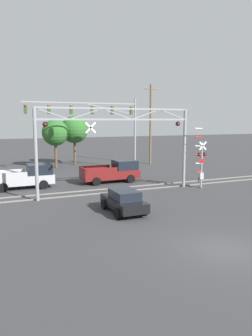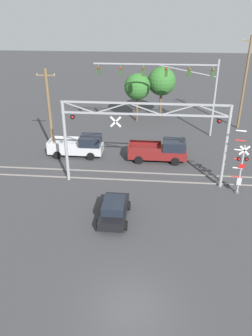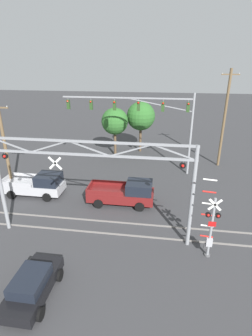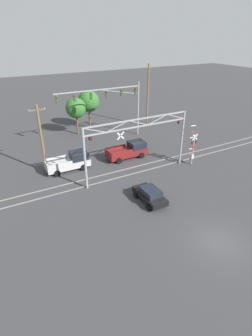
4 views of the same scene
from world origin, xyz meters
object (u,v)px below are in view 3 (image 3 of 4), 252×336
Objects in this scene: crossing_gantry at (90,175)px; background_tree_beyond_span at (141,116)px; pickup_truck_lead at (125,193)px; sedan_waiting at (32,285)px; background_tree_far_left_verge at (115,121)px; traffic_signal_span at (152,115)px; pickup_truck_following at (37,185)px; crossing_signal_mast at (210,229)px; utility_pole_left at (5,146)px; utility_pole_right at (224,119)px.

crossing_gantry is 18.63m from background_tree_beyond_span.
sedan_waiting is at bearing -107.93° from pickup_truck_lead.
crossing_gantry is 16.56m from background_tree_far_left_verge.
crossing_gantry is at bearing -105.07° from traffic_signal_span.
sedan_waiting is (4.71, -10.43, -0.23)m from pickup_truck_following.
background_tree_far_left_verge is (-4.70, 4.66, -1.76)m from traffic_signal_span.
crossing_gantry is at bearing 172.69° from crossing_signal_mast.
crossing_signal_mast is 0.39× the size of traffic_signal_span.
crossing_gantry reaches higher than background_tree_far_left_verge.
background_tree_beyond_span is at bearing 50.30° from utility_pole_left.
crossing_gantry is 18.34m from utility_pole_right.
crossing_signal_mast is 8.21m from pickup_truck_lead.
background_tree_far_left_verge is (-8.95, 17.44, 2.32)m from crossing_signal_mast.
pickup_truck_following is at bearing 114.29° from sedan_waiting.
pickup_truck_lead is 0.67× the size of utility_pole_left.
crossing_gantry reaches higher than sedan_waiting.
pickup_truck_lead and pickup_truck_following have the same top height.
background_tree_beyond_span is (3.17, 23.93, 3.86)m from sedan_waiting.
sedan_waiting is at bearing -97.55° from background_tree_beyond_span.
sedan_waiting is at bearing -55.57° from utility_pole_left.
background_tree_far_left_verge reaches higher than crossing_signal_mast.
background_tree_far_left_verge is at bearing 89.47° from sedan_waiting.
crossing_signal_mast is at bearing -72.98° from background_tree_beyond_span.
pickup_truck_lead is 1.37× the size of sedan_waiting.
crossing_signal_mast is at bearing -102.09° from utility_pole_right.
pickup_truck_following is at bearing 156.48° from crossing_signal_mast.
pickup_truck_following is at bearing -120.28° from background_tree_beyond_span.
crossing_signal_mast is 0.81× the size of background_tree_beyond_span.
pickup_truck_following is at bearing -113.30° from background_tree_far_left_verge.
sedan_waiting is 0.62× the size of background_tree_beyond_span.
traffic_signal_span is 2.42× the size of pickup_truck_lead.
crossing_signal_mast is at bearing -23.52° from pickup_truck_following.
utility_pole_right is at bearing -7.80° from background_tree_far_left_verge.
pickup_truck_following is at bearing 141.71° from crossing_gantry.
traffic_signal_span is 12.80m from pickup_truck_following.
traffic_signal_span is 1.61× the size of utility_pole_left.
pickup_truck_following is 16.05m from background_tree_beyond_span.
pickup_truck_lead is (1.52, 4.66, -3.61)m from crossing_gantry.
pickup_truck_following reaches higher than sedan_waiting.
background_tree_far_left_verge is at bearing 95.27° from crossing_gantry.
sedan_waiting is at bearing -105.94° from traffic_signal_span.
crossing_signal_mast is 10.23m from sedan_waiting.
crossing_gantry is at bearing -94.46° from background_tree_beyond_span.
background_tree_beyond_span is at bearing 82.45° from sedan_waiting.
traffic_signal_span reaches higher than background_tree_beyond_span.
utility_pole_right is 12.48m from background_tree_far_left_verge.
pickup_truck_following is (-13.86, 6.03, -1.01)m from crossing_signal_mast.
crossing_signal_mast reaches higher than pickup_truck_lead.
crossing_gantry is 2.45× the size of pickup_truck_following.
utility_pole_left reaches higher than crossing_signal_mast.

